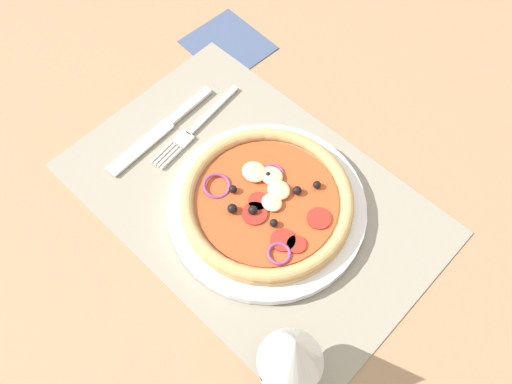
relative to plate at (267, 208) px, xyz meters
The scene contains 8 objects.
ground_plane 3.70cm from the plate, ahead, with size 190.00×140.00×2.40cm, color #9E7A56.
placemat 3.02cm from the plate, ahead, with size 50.06×33.15×0.40cm, color gray.
plate is the anchor object (origin of this frame).
pizza 1.82cm from the plate, 45.67° to the right, with size 22.92×22.92×2.60cm.
fork 17.10cm from the plate, ahead, with size 3.42×18.06×0.44cm.
knife 20.29cm from the plate, ahead, with size 2.49×20.05×0.62cm.
wine_glass 23.15cm from the plate, 139.75° to the left, with size 7.20×7.20×14.90cm.
napkin 31.39cm from the plate, 35.22° to the right, with size 12.51×11.25×0.36cm, color #425175.
Camera 1 is at (-25.22, 25.48, 65.06)cm, focal length 37.81 mm.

